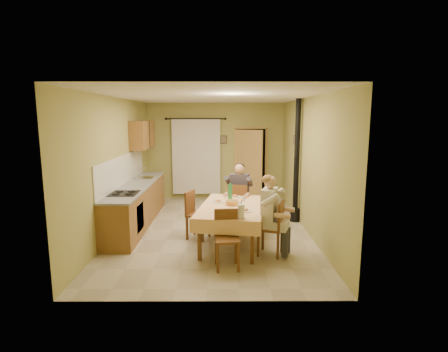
{
  "coord_description": "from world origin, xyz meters",
  "views": [
    {
      "loc": [
        0.22,
        -7.25,
        2.38
      ],
      "look_at": [
        0.25,
        0.1,
        1.15
      ],
      "focal_mm": 28.0,
      "sensor_mm": 36.0,
      "label": 1
    }
  ],
  "objects_px": {
    "dining_table": "(232,225)",
    "chair_far": "(239,215)",
    "man_right": "(271,206)",
    "man_far": "(239,188)",
    "chair_near": "(227,251)",
    "chair_left": "(198,224)",
    "chair_right": "(271,239)",
    "stove_flue": "(296,178)"
  },
  "relations": [
    {
      "from": "chair_left",
      "to": "man_right",
      "type": "bearing_deg",
      "value": 78.51
    },
    {
      "from": "dining_table",
      "to": "man_far",
      "type": "xyz_separation_m",
      "value": [
        0.18,
        1.04,
        0.5
      ]
    },
    {
      "from": "dining_table",
      "to": "chair_left",
      "type": "xyz_separation_m",
      "value": [
        -0.67,
        0.36,
        -0.09
      ]
    },
    {
      "from": "chair_far",
      "to": "chair_right",
      "type": "distance_m",
      "value": 1.6
    },
    {
      "from": "dining_table",
      "to": "man_right",
      "type": "height_order",
      "value": "man_right"
    },
    {
      "from": "chair_right",
      "to": "chair_left",
      "type": "relative_size",
      "value": 1.01
    },
    {
      "from": "chair_far",
      "to": "chair_near",
      "type": "relative_size",
      "value": 1.05
    },
    {
      "from": "dining_table",
      "to": "chair_far",
      "type": "xyz_separation_m",
      "value": [
        0.18,
        1.03,
        -0.09
      ]
    },
    {
      "from": "dining_table",
      "to": "chair_right",
      "type": "distance_m",
      "value": 0.84
    },
    {
      "from": "chair_near",
      "to": "man_right",
      "type": "relative_size",
      "value": 0.67
    },
    {
      "from": "dining_table",
      "to": "chair_near",
      "type": "bearing_deg",
      "value": -87.1
    },
    {
      "from": "man_far",
      "to": "man_right",
      "type": "distance_m",
      "value": 1.61
    },
    {
      "from": "chair_near",
      "to": "stove_flue",
      "type": "bearing_deg",
      "value": -127.66
    },
    {
      "from": "chair_right",
      "to": "man_right",
      "type": "distance_m",
      "value": 0.59
    },
    {
      "from": "chair_right",
      "to": "man_right",
      "type": "xyz_separation_m",
      "value": [
        -0.01,
        0.0,
        0.59
      ]
    },
    {
      "from": "chair_near",
      "to": "chair_left",
      "type": "distance_m",
      "value": 1.52
    },
    {
      "from": "man_far",
      "to": "chair_right",
      "type": "bearing_deg",
      "value": -57.49
    },
    {
      "from": "chair_left",
      "to": "man_right",
      "type": "relative_size",
      "value": 0.68
    },
    {
      "from": "dining_table",
      "to": "chair_near",
      "type": "distance_m",
      "value": 1.05
    },
    {
      "from": "dining_table",
      "to": "stove_flue",
      "type": "distance_m",
      "value": 2.23
    },
    {
      "from": "dining_table",
      "to": "chair_left",
      "type": "bearing_deg",
      "value": 160.48
    },
    {
      "from": "man_far",
      "to": "chair_near",
      "type": "bearing_deg",
      "value": -83.04
    },
    {
      "from": "chair_right",
      "to": "man_far",
      "type": "distance_m",
      "value": 1.72
    },
    {
      "from": "man_right",
      "to": "stove_flue",
      "type": "height_order",
      "value": "stove_flue"
    },
    {
      "from": "stove_flue",
      "to": "chair_near",
      "type": "bearing_deg",
      "value": -122.14
    },
    {
      "from": "man_right",
      "to": "man_far",
      "type": "bearing_deg",
      "value": 37.83
    },
    {
      "from": "dining_table",
      "to": "chair_right",
      "type": "relative_size",
      "value": 2.18
    },
    {
      "from": "chair_left",
      "to": "man_far",
      "type": "bearing_deg",
      "value": 149.71
    },
    {
      "from": "chair_far",
      "to": "chair_right",
      "type": "height_order",
      "value": "chair_far"
    },
    {
      "from": "chair_far",
      "to": "chair_left",
      "type": "height_order",
      "value": "chair_far"
    },
    {
      "from": "chair_left",
      "to": "stove_flue",
      "type": "distance_m",
      "value": 2.57
    },
    {
      "from": "man_right",
      "to": "stove_flue",
      "type": "bearing_deg",
      "value": -2.37
    },
    {
      "from": "chair_near",
      "to": "chair_left",
      "type": "bearing_deg",
      "value": -73.5
    },
    {
      "from": "chair_near",
      "to": "man_right",
      "type": "height_order",
      "value": "man_right"
    },
    {
      "from": "chair_near",
      "to": "dining_table",
      "type": "bearing_deg",
      "value": -101.32
    },
    {
      "from": "man_right",
      "to": "stove_flue",
      "type": "distance_m",
      "value": 2.18
    },
    {
      "from": "chair_near",
      "to": "man_right",
      "type": "bearing_deg",
      "value": -149.67
    },
    {
      "from": "man_far",
      "to": "man_right",
      "type": "xyz_separation_m",
      "value": [
        0.48,
        -1.53,
        0.0
      ]
    },
    {
      "from": "chair_left",
      "to": "man_right",
      "type": "xyz_separation_m",
      "value": [
        1.33,
        -0.85,
        0.59
      ]
    },
    {
      "from": "dining_table",
      "to": "chair_near",
      "type": "height_order",
      "value": "chair_near"
    },
    {
      "from": "chair_right",
      "to": "stove_flue",
      "type": "height_order",
      "value": "stove_flue"
    },
    {
      "from": "chair_near",
      "to": "chair_right",
      "type": "xyz_separation_m",
      "value": [
        0.78,
        0.55,
        0.0
      ]
    }
  ]
}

